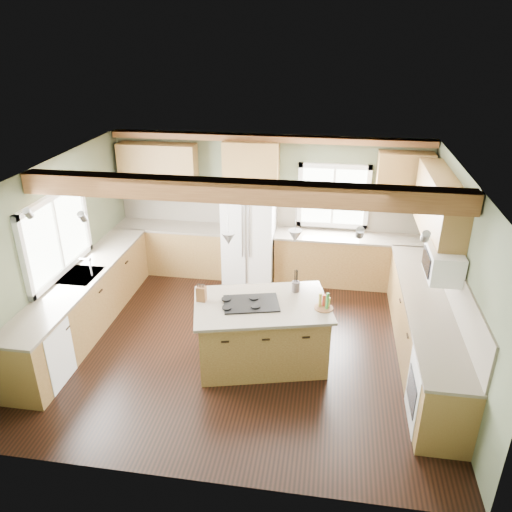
# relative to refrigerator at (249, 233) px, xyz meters

# --- Properties ---
(floor) EXTENTS (5.60, 5.60, 0.00)m
(floor) POSITION_rel_refrigerator_xyz_m (0.30, -2.12, -0.90)
(floor) COLOR black
(floor) RESTS_ON ground
(ceiling) EXTENTS (5.60, 5.60, 0.00)m
(ceiling) POSITION_rel_refrigerator_xyz_m (0.30, -2.12, 1.70)
(ceiling) COLOR silver
(ceiling) RESTS_ON wall_back
(wall_back) EXTENTS (5.60, 0.00, 5.60)m
(wall_back) POSITION_rel_refrigerator_xyz_m (0.30, 0.38, 0.40)
(wall_back) COLOR #434B35
(wall_back) RESTS_ON ground
(wall_left) EXTENTS (0.00, 5.00, 5.00)m
(wall_left) POSITION_rel_refrigerator_xyz_m (-2.50, -2.12, 0.40)
(wall_left) COLOR #434B35
(wall_left) RESTS_ON ground
(wall_right) EXTENTS (0.00, 5.00, 5.00)m
(wall_right) POSITION_rel_refrigerator_xyz_m (3.10, -2.12, 0.40)
(wall_right) COLOR #434B35
(wall_right) RESTS_ON ground
(ceiling_beam) EXTENTS (5.55, 0.26, 0.26)m
(ceiling_beam) POSITION_rel_refrigerator_xyz_m (0.30, -2.48, 1.57)
(ceiling_beam) COLOR #573019
(ceiling_beam) RESTS_ON ceiling
(soffit_trim) EXTENTS (5.55, 0.20, 0.10)m
(soffit_trim) POSITION_rel_refrigerator_xyz_m (0.30, 0.28, 1.64)
(soffit_trim) COLOR #573019
(soffit_trim) RESTS_ON ceiling
(backsplash_back) EXTENTS (5.58, 0.03, 0.58)m
(backsplash_back) POSITION_rel_refrigerator_xyz_m (0.30, 0.36, 0.31)
(backsplash_back) COLOR brown
(backsplash_back) RESTS_ON wall_back
(backsplash_right) EXTENTS (0.03, 3.70, 0.58)m
(backsplash_right) POSITION_rel_refrigerator_xyz_m (3.08, -2.07, 0.31)
(backsplash_right) COLOR brown
(backsplash_right) RESTS_ON wall_right
(base_cab_back_left) EXTENTS (2.02, 0.60, 0.88)m
(base_cab_back_left) POSITION_rel_refrigerator_xyz_m (-1.49, 0.08, -0.46)
(base_cab_back_left) COLOR brown
(base_cab_back_left) RESTS_ON floor
(counter_back_left) EXTENTS (2.06, 0.64, 0.04)m
(counter_back_left) POSITION_rel_refrigerator_xyz_m (-1.49, 0.08, 0.00)
(counter_back_left) COLOR #483F35
(counter_back_left) RESTS_ON base_cab_back_left
(base_cab_back_right) EXTENTS (2.62, 0.60, 0.88)m
(base_cab_back_right) POSITION_rel_refrigerator_xyz_m (1.79, 0.08, -0.46)
(base_cab_back_right) COLOR brown
(base_cab_back_right) RESTS_ON floor
(counter_back_right) EXTENTS (2.66, 0.64, 0.04)m
(counter_back_right) POSITION_rel_refrigerator_xyz_m (1.79, 0.08, 0.00)
(counter_back_right) COLOR #483F35
(counter_back_right) RESTS_ON base_cab_back_right
(base_cab_left) EXTENTS (0.60, 3.70, 0.88)m
(base_cab_left) POSITION_rel_refrigerator_xyz_m (-2.20, -2.07, -0.46)
(base_cab_left) COLOR brown
(base_cab_left) RESTS_ON floor
(counter_left) EXTENTS (0.64, 3.74, 0.04)m
(counter_left) POSITION_rel_refrigerator_xyz_m (-2.20, -2.07, 0.00)
(counter_left) COLOR #483F35
(counter_left) RESTS_ON base_cab_left
(base_cab_right) EXTENTS (0.60, 3.70, 0.88)m
(base_cab_right) POSITION_rel_refrigerator_xyz_m (2.80, -2.07, -0.46)
(base_cab_right) COLOR brown
(base_cab_right) RESTS_ON floor
(counter_right) EXTENTS (0.64, 3.74, 0.04)m
(counter_right) POSITION_rel_refrigerator_xyz_m (2.80, -2.07, 0.00)
(counter_right) COLOR #483F35
(counter_right) RESTS_ON base_cab_right
(upper_cab_back_left) EXTENTS (1.40, 0.35, 0.90)m
(upper_cab_back_left) POSITION_rel_refrigerator_xyz_m (-1.69, 0.21, 1.05)
(upper_cab_back_left) COLOR brown
(upper_cab_back_left) RESTS_ON wall_back
(upper_cab_over_fridge) EXTENTS (0.96, 0.35, 0.70)m
(upper_cab_over_fridge) POSITION_rel_refrigerator_xyz_m (-0.00, 0.21, 1.25)
(upper_cab_over_fridge) COLOR brown
(upper_cab_over_fridge) RESTS_ON wall_back
(upper_cab_right) EXTENTS (0.35, 2.20, 0.90)m
(upper_cab_right) POSITION_rel_refrigerator_xyz_m (2.92, -1.22, 1.05)
(upper_cab_right) COLOR brown
(upper_cab_right) RESTS_ON wall_right
(upper_cab_back_corner) EXTENTS (0.90, 0.35, 0.90)m
(upper_cab_back_corner) POSITION_rel_refrigerator_xyz_m (2.60, 0.21, 1.05)
(upper_cab_back_corner) COLOR brown
(upper_cab_back_corner) RESTS_ON wall_back
(window_left) EXTENTS (0.04, 1.60, 1.05)m
(window_left) POSITION_rel_refrigerator_xyz_m (-2.48, -2.07, 0.65)
(window_left) COLOR white
(window_left) RESTS_ON wall_left
(window_back) EXTENTS (1.10, 0.04, 1.00)m
(window_back) POSITION_rel_refrigerator_xyz_m (1.45, 0.36, 0.65)
(window_back) COLOR white
(window_back) RESTS_ON wall_back
(sink) EXTENTS (0.50, 0.65, 0.03)m
(sink) POSITION_rel_refrigerator_xyz_m (-2.20, -2.07, 0.01)
(sink) COLOR #262628
(sink) RESTS_ON counter_left
(faucet) EXTENTS (0.02, 0.02, 0.28)m
(faucet) POSITION_rel_refrigerator_xyz_m (-2.02, -2.07, 0.15)
(faucet) COLOR #B2B2B7
(faucet) RESTS_ON sink
(dishwasher) EXTENTS (0.60, 0.60, 0.84)m
(dishwasher) POSITION_rel_refrigerator_xyz_m (-2.19, -3.37, -0.47)
(dishwasher) COLOR white
(dishwasher) RESTS_ON floor
(oven) EXTENTS (0.60, 0.72, 0.84)m
(oven) POSITION_rel_refrigerator_xyz_m (2.79, -3.37, -0.47)
(oven) COLOR white
(oven) RESTS_ON floor
(microwave) EXTENTS (0.40, 0.70, 0.38)m
(microwave) POSITION_rel_refrigerator_xyz_m (2.88, -2.17, 0.65)
(microwave) COLOR white
(microwave) RESTS_ON wall_right
(pendant_left) EXTENTS (0.18, 0.18, 0.16)m
(pendant_left) POSITION_rel_refrigerator_xyz_m (0.18, -2.58, 0.98)
(pendant_left) COLOR #B2B2B7
(pendant_left) RESTS_ON ceiling
(pendant_right) EXTENTS (0.18, 0.18, 0.16)m
(pendant_right) POSITION_rel_refrigerator_xyz_m (0.99, -2.37, 0.98)
(pendant_right) COLOR #B2B2B7
(pendant_right) RESTS_ON ceiling
(refrigerator) EXTENTS (0.90, 0.74, 1.80)m
(refrigerator) POSITION_rel_refrigerator_xyz_m (0.00, 0.00, 0.00)
(refrigerator) COLOR white
(refrigerator) RESTS_ON floor
(island) EXTENTS (1.89, 1.41, 0.88)m
(island) POSITION_rel_refrigerator_xyz_m (0.58, -2.48, -0.46)
(island) COLOR olive
(island) RESTS_ON floor
(island_top) EXTENTS (2.02, 1.55, 0.04)m
(island_top) POSITION_rel_refrigerator_xyz_m (0.58, -2.48, 0.00)
(island_top) COLOR #483F35
(island_top) RESTS_ON island
(cooktop) EXTENTS (0.83, 0.65, 0.02)m
(cooktop) POSITION_rel_refrigerator_xyz_m (0.45, -2.51, 0.03)
(cooktop) COLOR black
(cooktop) RESTS_ON island_top
(knife_block) EXTENTS (0.13, 0.10, 0.21)m
(knife_block) POSITION_rel_refrigerator_xyz_m (-0.23, -2.53, 0.12)
(knife_block) COLOR brown
(knife_block) RESTS_ON island_top
(utensil_crock) EXTENTS (0.13, 0.13, 0.15)m
(utensil_crock) POSITION_rel_refrigerator_xyz_m (1.00, -2.07, 0.09)
(utensil_crock) COLOR #38312D
(utensil_crock) RESTS_ON island_top
(bottle_tray) EXTENTS (0.31, 0.31, 0.23)m
(bottle_tray) POSITION_rel_refrigerator_xyz_m (1.41, -2.48, 0.13)
(bottle_tray) COLOR brown
(bottle_tray) RESTS_ON island_top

